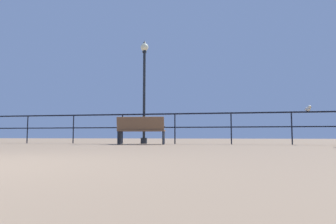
{
  "coord_description": "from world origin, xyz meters",
  "views": [
    {
      "loc": [
        2.73,
        -2.17,
        0.29
      ],
      "look_at": [
        0.84,
        7.78,
        1.12
      ],
      "focal_mm": 31.19,
      "sensor_mm": 36.0,
      "label": 1
    }
  ],
  "objects": [
    {
      "name": "seagull_on_rail",
      "position": [
        5.53,
        8.26,
        1.2
      ],
      "size": [
        0.2,
        0.41,
        0.19
      ],
      "color": "silver",
      "rests_on": "pier_railing"
    },
    {
      "name": "bench_near_left",
      "position": [
        -0.04,
        7.48,
        0.52
      ],
      "size": [
        1.66,
        0.82,
        0.94
      ],
      "color": "brown",
      "rests_on": "ground_plane"
    },
    {
      "name": "pier_railing",
      "position": [
        -0.0,
        8.28,
        0.82
      ],
      "size": [
        22.05,
        0.05,
        1.12
      ],
      "color": "black",
      "rests_on": "ground_plane"
    },
    {
      "name": "lamppost_center",
      "position": [
        -0.22,
        8.5,
        2.29
      ],
      "size": [
        0.3,
        0.3,
        3.97
      ],
      "color": "black",
      "rests_on": "ground_plane"
    }
  ]
}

